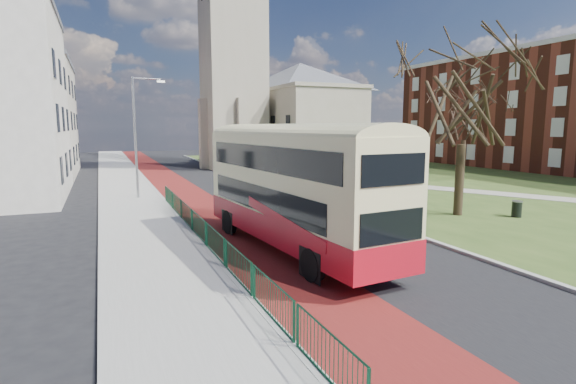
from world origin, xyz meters
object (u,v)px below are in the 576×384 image
winter_tree_far (465,109)px  bus (293,182)px  winter_tree_near (465,87)px  litter_bin (517,209)px  streetlamp (137,131)px

winter_tree_far → bus: bearing=-146.0°
winter_tree_near → winter_tree_far: size_ratio=1.08×
bus → winter_tree_near: size_ratio=1.16×
winter_tree_far → litter_bin: 19.39m
bus → winter_tree_far: bearing=28.4°
streetlamp → litter_bin: (18.27, -14.40, -4.11)m
winter_tree_near → litter_bin: winter_tree_near is taller
streetlamp → winter_tree_near: bearing=-38.8°
bus → winter_tree_near: bearing=9.2°
winter_tree_near → winter_tree_far: bearing=45.7°
streetlamp → litter_bin: streetlamp is taller
bus → winter_tree_far: winter_tree_far is taller
winter_tree_near → winter_tree_far: (13.07, 13.41, -0.51)m
bus → litter_bin: bus is taller
bus → litter_bin: size_ratio=13.22×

